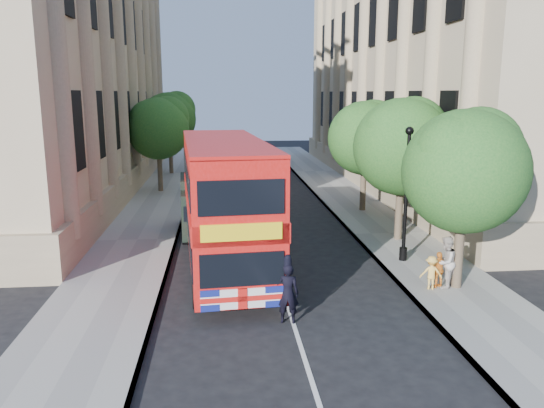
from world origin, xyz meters
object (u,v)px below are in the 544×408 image
object	(u,v)px
police_constable	(288,293)
woman_pedestrian	(446,262)
lamp_post	(406,200)
box_van	(202,207)
double_decker_bus	(225,200)

from	to	relation	value
police_constable	woman_pedestrian	size ratio (longest dim) A/B	1.02
woman_pedestrian	lamp_post	bearing A→B (deg)	-126.43
lamp_post	police_constable	xyz separation A→B (m)	(-5.16, -5.00, -1.62)
police_constable	box_van	bearing A→B (deg)	-64.31
double_decker_bus	woman_pedestrian	distance (m)	8.03
double_decker_bus	police_constable	distance (m)	5.61
lamp_post	woman_pedestrian	size ratio (longest dim) A/B	2.95
box_van	police_constable	world-z (taller)	box_van
double_decker_bus	box_van	size ratio (longest dim) A/B	2.20
double_decker_bus	woman_pedestrian	size ratio (longest dim) A/B	5.99
lamp_post	double_decker_bus	bearing A→B (deg)	179.58
double_decker_bus	box_van	bearing A→B (deg)	97.03
box_van	woman_pedestrian	distance (m)	11.52
box_van	woman_pedestrian	bearing A→B (deg)	-47.97
double_decker_bus	box_van	distance (m)	5.25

